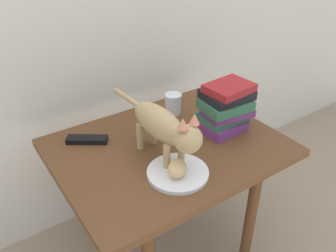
% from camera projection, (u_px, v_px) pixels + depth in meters
% --- Properties ---
extents(ground_plane, '(6.00, 6.00, 0.00)m').
position_uv_depth(ground_plane, '(168.00, 248.00, 1.58)').
color(ground_plane, gray).
extents(side_table, '(0.81, 0.63, 0.57)m').
position_uv_depth(side_table, '(168.00, 161.00, 1.32)').
color(side_table, brown).
rests_on(side_table, ground).
extents(plate, '(0.20, 0.20, 0.01)m').
position_uv_depth(plate, '(178.00, 173.00, 1.13)').
color(plate, white).
rests_on(plate, side_table).
extents(bread_roll, '(0.10, 0.10, 0.05)m').
position_uv_depth(bread_roll, '(177.00, 169.00, 1.10)').
color(bread_roll, '#E0BC7A').
rests_on(bread_roll, plate).
extents(cat, '(0.10, 0.48, 0.23)m').
position_uv_depth(cat, '(164.00, 126.00, 1.14)').
color(cat, tan).
rests_on(cat, side_table).
extents(book_stack, '(0.20, 0.16, 0.19)m').
position_uv_depth(book_stack, '(226.00, 107.00, 1.32)').
color(book_stack, '#72337A').
rests_on(book_stack, side_table).
extents(candle_jar, '(0.07, 0.07, 0.08)m').
position_uv_depth(candle_jar, '(173.00, 105.00, 1.47)').
color(candle_jar, silver).
rests_on(candle_jar, side_table).
extents(tv_remote, '(0.15, 0.12, 0.02)m').
position_uv_depth(tv_remote, '(87.00, 140.00, 1.29)').
color(tv_remote, black).
rests_on(tv_remote, side_table).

